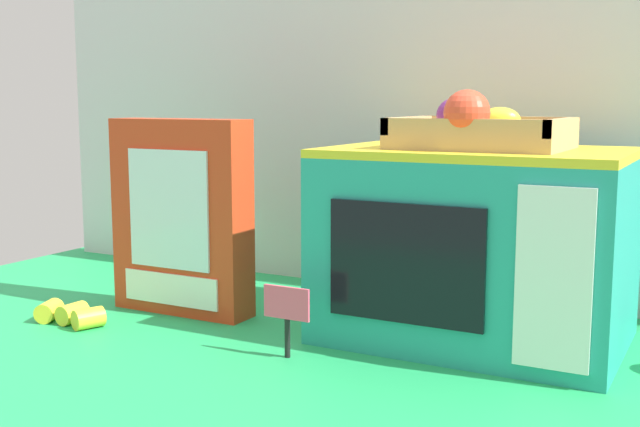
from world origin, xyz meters
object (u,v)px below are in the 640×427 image
object	(u,v)px
loose_toy_banana	(70,314)
price_sign	(284,310)
toy_microwave	(476,245)
cookie_set_box	(181,217)
food_groups_crate	(478,131)

from	to	relation	value
loose_toy_banana	price_sign	bearing A→B (deg)	3.00
toy_microwave	cookie_set_box	world-z (taller)	cookie_set_box
loose_toy_banana	cookie_set_box	bearing A→B (deg)	52.49
cookie_set_box	price_sign	world-z (taller)	cookie_set_box
food_groups_crate	cookie_set_box	distance (m)	0.50
toy_microwave	food_groups_crate	distance (m)	0.17
food_groups_crate	loose_toy_banana	world-z (taller)	food_groups_crate
toy_microwave	cookie_set_box	xyz separation A→B (m)	(-0.47, -0.08, 0.02)
loose_toy_banana	food_groups_crate	bearing A→B (deg)	20.23
cookie_set_box	loose_toy_banana	size ratio (longest dim) A/B	2.41
toy_microwave	food_groups_crate	bearing A→B (deg)	-77.73
toy_microwave	food_groups_crate	world-z (taller)	food_groups_crate
toy_microwave	loose_toy_banana	xyz separation A→B (m)	(-0.58, -0.23, -0.13)
food_groups_crate	price_sign	bearing A→B (deg)	-136.27
price_sign	loose_toy_banana	world-z (taller)	price_sign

